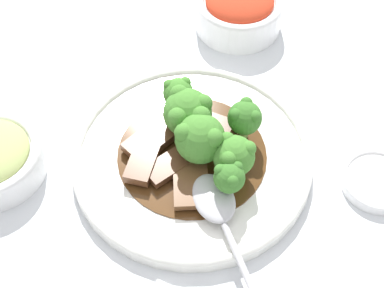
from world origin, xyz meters
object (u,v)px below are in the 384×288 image
object	(u,v)px
broccoli_floret_5	(229,177)
serving_spoon	(221,215)
beef_strip_4	(142,164)
side_bowl_kimchi	(239,9)
broccoli_floret_2	(178,93)
sauce_dish	(378,181)
beef_strip_0	(216,128)
beef_strip_2	(168,166)
broccoli_floret_0	(201,137)
main_plate	(192,156)
broccoli_floret_4	(188,112)
beef_strip_3	(155,137)
broccoli_floret_1	(234,155)
beef_strip_1	(191,183)
broccoli_floret_3	(245,118)

from	to	relation	value
broccoli_floret_5	serving_spoon	distance (m)	0.04
beef_strip_4	side_bowl_kimchi	world-z (taller)	side_bowl_kimchi
broccoli_floret_2	sauce_dish	size ratio (longest dim) A/B	0.57
beef_strip_0	beef_strip_4	distance (m)	0.10
beef_strip_2	serving_spoon	bearing A→B (deg)	-10.06
broccoli_floret_0	main_plate	bearing A→B (deg)	-173.85
broccoli_floret_4	side_bowl_kimchi	distance (m)	0.22
broccoli_floret_0	serving_spoon	world-z (taller)	broccoli_floret_0
serving_spoon	main_plate	bearing A→B (deg)	147.23
main_plate	beef_strip_2	bearing A→B (deg)	-101.55
beef_strip_3	broccoli_floret_1	xyz separation A→B (m)	(0.09, 0.02, 0.02)
beef_strip_2	beef_strip_3	bearing A→B (deg)	150.24
beef_strip_3	serving_spoon	distance (m)	0.12
beef_strip_4	broccoli_floret_0	xyz separation A→B (m)	(0.04, 0.05, 0.03)
broccoli_floret_4	sauce_dish	distance (m)	0.23
beef_strip_1	broccoli_floret_5	size ratio (longest dim) A/B	1.55
broccoli_floret_2	serving_spoon	distance (m)	0.16
beef_strip_4	broccoli_floret_0	world-z (taller)	broccoli_floret_0
beef_strip_2	sauce_dish	xyz separation A→B (m)	(0.19, 0.14, -0.02)
broccoli_floret_0	side_bowl_kimchi	xyz separation A→B (m)	(-0.10, 0.22, -0.03)
beef_strip_2	side_bowl_kimchi	size ratio (longest dim) A/B	0.48
main_plate	broccoli_floret_1	world-z (taller)	broccoli_floret_1
serving_spoon	broccoli_floret_2	bearing A→B (deg)	145.05
broccoli_floret_1	broccoli_floret_4	xyz separation A→B (m)	(-0.07, 0.02, 0.00)
beef_strip_4	broccoli_floret_2	distance (m)	0.10
broccoli_floret_0	broccoli_floret_1	size ratio (longest dim) A/B	1.18
beef_strip_0	serving_spoon	distance (m)	0.11
beef_strip_0	sauce_dish	bearing A→B (deg)	18.98
broccoli_floret_5	sauce_dish	size ratio (longest dim) A/B	0.57
beef_strip_4	broccoli_floret_3	size ratio (longest dim) A/B	1.13
broccoli_floret_1	broccoli_floret_4	world-z (taller)	broccoli_floret_4
beef_strip_1	beef_strip_2	bearing A→B (deg)	177.17
beef_strip_3	broccoli_floret_2	distance (m)	0.06
broccoli_floret_0	broccoli_floret_4	distance (m)	0.04
beef_strip_1	beef_strip_4	distance (m)	0.06
main_plate	broccoli_floret_3	distance (m)	0.08
main_plate	beef_strip_2	xyz separation A→B (m)	(-0.01, -0.03, 0.01)
beef_strip_4	broccoli_floret_4	bearing A→B (deg)	83.77
sauce_dish	beef_strip_0	bearing A→B (deg)	-161.02
main_plate	sauce_dish	world-z (taller)	main_plate
beef_strip_4	broccoli_floret_4	distance (m)	0.08
main_plate	beef_strip_1	size ratio (longest dim) A/B	3.81
broccoli_floret_2	sauce_dish	world-z (taller)	broccoli_floret_2
beef_strip_0	broccoli_floret_4	bearing A→B (deg)	-143.05
broccoli_floret_3	beef_strip_1	bearing A→B (deg)	-93.34
beef_strip_1	broccoli_floret_4	bearing A→B (deg)	130.82
broccoli_floret_1	broccoli_floret_3	bearing A→B (deg)	112.20
beef_strip_2	side_bowl_kimchi	xyz separation A→B (m)	(-0.09, 0.26, 0.01)
beef_strip_1	main_plate	bearing A→B (deg)	126.35
beef_strip_2	broccoli_floret_2	size ratio (longest dim) A/B	1.25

